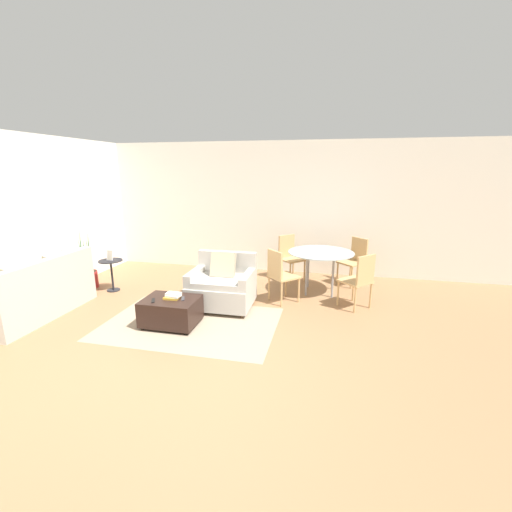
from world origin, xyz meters
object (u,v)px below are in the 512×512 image
book_stack (173,296)px  picture_frame (110,255)px  ottoman (171,311)px  dining_chair_far_left (289,254)px  potted_plant (87,276)px  dining_chair_far_right (355,258)px  side_table (111,269)px  dining_chair_near_left (280,273)px  dining_table (321,256)px  dining_chair_near_right (360,278)px  armchair (222,286)px  tv_remote_secondary (153,300)px  tv_remote_primary (183,298)px  couch (36,296)px

book_stack → picture_frame: size_ratio=1.23×
ottoman → dining_chair_far_left: size_ratio=0.85×
potted_plant → dining_chair_far_left: bearing=20.1°
ottoman → dining_chair_far_right: 3.65m
side_table → picture_frame: picture_frame is taller
dining_chair_near_left → dining_chair_far_left: same height
dining_table → dining_chair_far_left: dining_chair_far_left is taller
book_stack → dining_chair_near_right: (2.62, 1.18, 0.08)m
armchair → tv_remote_secondary: bearing=-126.3°
armchair → picture_frame: armchair is taller
dining_table → side_table: bearing=-168.7°
tv_remote_primary → tv_remote_secondary: (-0.38, -0.16, 0.00)m
dining_table → dining_chair_far_left: (-0.64, 0.64, -0.16)m
tv_remote_secondary → potted_plant: bearing=148.6°
dining_chair_near_right → book_stack: bearing=-155.7°
dining_table → potted_plant: bearing=-170.7°
tv_remote_primary → dining_chair_far_right: (2.48, 2.44, 0.12)m
couch → tv_remote_primary: couch is taller
dining_chair_near_right → dining_chair_far_left: 1.80m
potted_plant → dining_chair_far_left: size_ratio=1.26×
picture_frame → dining_table: bearing=11.3°
tv_remote_secondary → picture_frame: 1.96m
potted_plant → picture_frame: size_ratio=5.95×
dining_chair_near_left → armchair: bearing=-156.8°
armchair → dining_table: size_ratio=0.86×
couch → ottoman: (2.15, 0.14, -0.09)m
tv_remote_secondary → dining_chair_near_right: (2.85, 1.33, 0.12)m
potted_plant → dining_table: potted_plant is taller
potted_plant → tv_remote_secondary: bearing=-31.4°
tv_remote_primary → side_table: size_ratio=0.27×
side_table → dining_chair_near_right: bearing=1.4°
dining_chair_near_right → picture_frame: bearing=-178.6°
potted_plant → couch: bearing=-84.4°
ottoman → book_stack: (0.03, 0.03, 0.22)m
ottoman → tv_remote_secondary: 0.30m
tv_remote_primary → tv_remote_secondary: 0.41m
side_table → dining_chair_far_left: size_ratio=0.64×
ottoman → side_table: (-1.71, 1.10, 0.19)m
dining_chair_far_left → dining_chair_far_right: size_ratio=1.00×
dining_table → dining_chair_far_right: (0.64, 0.64, -0.16)m
dining_chair_far_right → dining_table: bearing=-135.0°
side_table → dining_chair_far_left: 3.38m
picture_frame → dining_table: (3.72, 0.75, 0.00)m
ottoman → tv_remote_secondary: size_ratio=4.71×
book_stack → picture_frame: picture_frame is taller
armchair → side_table: size_ratio=1.73×
tv_remote_secondary → dining_chair_near_right: bearing=25.0°
tv_remote_primary → dining_chair_far_left: (1.20, 2.44, 0.12)m
tv_remote_primary → dining_table: 2.59m
couch → dining_chair_far_left: 4.40m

